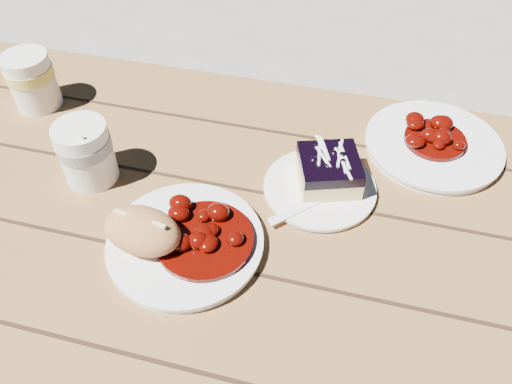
% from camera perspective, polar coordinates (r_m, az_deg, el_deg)
% --- Properties ---
extents(ground, '(60.00, 60.00, 0.00)m').
position_cam_1_polar(ground, '(1.49, -10.03, -20.59)').
color(ground, gray).
rests_on(ground, ground).
extents(picnic_table, '(2.00, 1.55, 0.75)m').
position_cam_1_polar(picnic_table, '(0.98, -14.44, -7.28)').
color(picnic_table, brown).
rests_on(picnic_table, ground).
extents(main_plate, '(0.23, 0.23, 0.02)m').
position_cam_1_polar(main_plate, '(0.77, -8.05, -5.86)').
color(main_plate, white).
rests_on(main_plate, picnic_table).
extents(goulash_stew, '(0.15, 0.15, 0.04)m').
position_cam_1_polar(goulash_stew, '(0.74, -5.97, -4.70)').
color(goulash_stew, '#4B0702').
rests_on(goulash_stew, main_plate).
extents(bread_roll, '(0.13, 0.09, 0.06)m').
position_cam_1_polar(bread_roll, '(0.75, -12.85, -4.34)').
color(bread_roll, '#BB7E48').
rests_on(bread_roll, main_plate).
extents(dessert_plate, '(0.18, 0.18, 0.01)m').
position_cam_1_polar(dessert_plate, '(0.85, 7.27, 0.39)').
color(dessert_plate, white).
rests_on(dessert_plate, picnic_table).
extents(blueberry_cake, '(0.12, 0.12, 0.06)m').
position_cam_1_polar(blueberry_cake, '(0.83, 8.31, 2.49)').
color(blueberry_cake, '#F7D387').
rests_on(blueberry_cake, dessert_plate).
extents(fork_dessert, '(0.13, 0.13, 0.00)m').
position_cam_1_polar(fork_dessert, '(0.81, 5.29, -1.75)').
color(fork_dessert, white).
rests_on(fork_dessert, dessert_plate).
extents(coffee_cup, '(0.09, 0.09, 0.11)m').
position_cam_1_polar(coffee_cup, '(0.88, -18.83, 4.24)').
color(coffee_cup, white).
rests_on(coffee_cup, picnic_table).
extents(second_plate, '(0.24, 0.24, 0.02)m').
position_cam_1_polar(second_plate, '(0.97, 19.57, 5.04)').
color(second_plate, white).
rests_on(second_plate, picnic_table).
extents(second_stew, '(0.11, 0.11, 0.04)m').
position_cam_1_polar(second_stew, '(0.95, 20.00, 6.33)').
color(second_stew, '#4B0702').
rests_on(second_stew, second_plate).
extents(second_cup, '(0.09, 0.09, 0.11)m').
position_cam_1_polar(second_cup, '(1.08, -24.21, 11.51)').
color(second_cup, white).
rests_on(second_cup, picnic_table).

